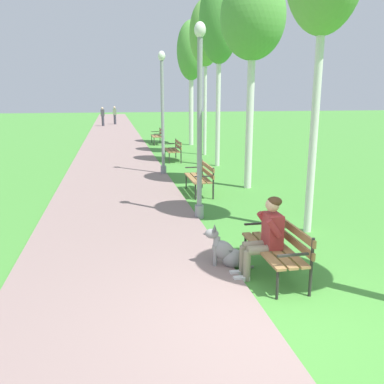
{
  "coord_description": "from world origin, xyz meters",
  "views": [
    {
      "loc": [
        -1.91,
        -4.13,
        2.72
      ],
      "look_at": [
        -0.47,
        3.3,
        0.9
      ],
      "focal_mm": 38.09,
      "sensor_mm": 36.0,
      "label": 1
    }
  ],
  "objects": [
    {
      "name": "birch_tree_sixth",
      "position": [
        2.32,
        17.87,
        4.85
      ],
      "size": [
        1.5,
        1.57,
        6.46
      ],
      "color": "silver",
      "rests_on": "ground"
    },
    {
      "name": "park_bench_far",
      "position": [
        0.58,
        12.62,
        0.51
      ],
      "size": [
        0.55,
        1.5,
        0.85
      ],
      "color": "olive",
      "rests_on": "ground"
    },
    {
      "name": "dog_grey",
      "position": [
        -0.21,
        1.76,
        0.26
      ],
      "size": [
        0.81,
        0.42,
        0.71
      ],
      "color": "gray",
      "rests_on": "ground"
    },
    {
      "name": "person_seated_on_near_bench",
      "position": [
        0.28,
        1.34,
        0.68
      ],
      "size": [
        0.74,
        0.49,
        1.25
      ],
      "color": "gray",
      "rests_on": "ground"
    },
    {
      "name": "ground_plane",
      "position": [
        0.0,
        0.0,
        0.0
      ],
      "size": [
        120.0,
        120.0,
        0.0
      ],
      "primitive_type": "plane",
      "color": "#478E38"
    },
    {
      "name": "lamp_post_mid",
      "position": [
        -0.23,
        9.74,
        2.12
      ],
      "size": [
        0.24,
        0.24,
        4.1
      ],
      "color": "gray",
      "rests_on": "ground"
    },
    {
      "name": "park_bench_furthest",
      "position": [
        0.58,
        18.59,
        0.51
      ],
      "size": [
        0.55,
        1.5,
        0.85
      ],
      "color": "olive",
      "rests_on": "ground"
    },
    {
      "name": "lamp_post_near",
      "position": [
        -0.07,
        4.48,
        2.15
      ],
      "size": [
        0.24,
        0.24,
        4.16
      ],
      "color": "gray",
      "rests_on": "ground"
    },
    {
      "name": "birch_tree_fourth",
      "position": [
        2.05,
        11.07,
        5.29
      ],
      "size": [
        1.47,
        1.45,
        6.91
      ],
      "color": "silver",
      "rests_on": "ground"
    },
    {
      "name": "park_bench_mid",
      "position": [
        0.46,
        6.74,
        0.51
      ],
      "size": [
        0.55,
        1.5,
        0.85
      ],
      "color": "olive",
      "rests_on": "ground"
    },
    {
      "name": "paved_path",
      "position": [
        -1.84,
        24.0,
        0.02
      ],
      "size": [
        3.45,
        60.0,
        0.04
      ],
      "primitive_type": "cube",
      "color": "gray",
      "rests_on": "ground"
    },
    {
      "name": "birch_tree_third",
      "position": [
        1.98,
        7.19,
        4.7
      ],
      "size": [
        1.79,
        1.69,
        5.92
      ],
      "color": "silver",
      "rests_on": "ground"
    },
    {
      "name": "pedestrian_distant",
      "position": [
        -2.67,
        32.22,
        0.84
      ],
      "size": [
        0.32,
        0.22,
        1.65
      ],
      "color": "#383842",
      "rests_on": "ground"
    },
    {
      "name": "pedestrian_further_distant",
      "position": [
        -1.64,
        34.03,
        0.84
      ],
      "size": [
        0.32,
        0.22,
        1.65
      ],
      "color": "#383842",
      "rests_on": "ground"
    },
    {
      "name": "park_bench_near",
      "position": [
        0.48,
        1.3,
        0.51
      ],
      "size": [
        0.55,
        1.5,
        0.85
      ],
      "color": "olive",
      "rests_on": "ground"
    },
    {
      "name": "birch_tree_fifth",
      "position": [
        2.22,
        14.07,
        5.24
      ],
      "size": [
        1.4,
        1.45,
        6.69
      ],
      "color": "silver",
      "rests_on": "ground"
    }
  ]
}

